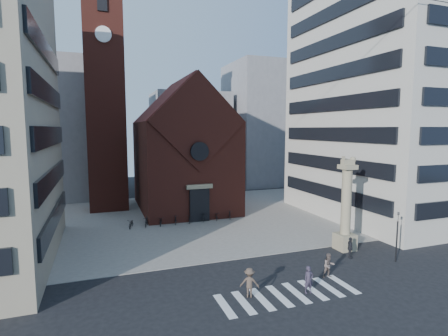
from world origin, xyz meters
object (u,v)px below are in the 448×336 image
(pedestrian_1, at_px, (329,265))
(pedestrian_2, at_px, (350,248))
(traffic_light, at_px, (397,236))
(pedestrian_0, at_px, (309,280))
(lion_column, at_px, (346,213))
(scooter_0, at_px, (131,224))

(pedestrian_1, relative_size, pedestrian_2, 1.01)
(traffic_light, xyz_separation_m, pedestrian_0, (-10.02, -2.28, -1.35))
(traffic_light, bearing_deg, pedestrian_1, -174.84)
(pedestrian_1, bearing_deg, pedestrian_2, 39.81)
(lion_column, height_order, pedestrian_0, lion_column)
(pedestrian_0, distance_m, pedestrian_1, 3.27)
(scooter_0, bearing_deg, traffic_light, -26.06)
(pedestrian_0, height_order, pedestrian_1, pedestrian_0)
(traffic_light, distance_m, pedestrian_2, 3.88)
(lion_column, bearing_deg, pedestrian_0, -141.99)
(scooter_0, bearing_deg, pedestrian_0, -47.98)
(pedestrian_0, xyz_separation_m, scooter_0, (-9.97, 20.06, -0.38))
(traffic_light, height_order, pedestrian_0, traffic_light)
(pedestrian_0, bearing_deg, pedestrian_2, 32.68)
(traffic_light, distance_m, pedestrian_0, 10.36)
(pedestrian_2, bearing_deg, scooter_0, 71.45)
(traffic_light, bearing_deg, lion_column, 116.46)
(traffic_light, distance_m, scooter_0, 26.81)
(pedestrian_0, relative_size, pedestrian_2, 1.02)
(lion_column, relative_size, pedestrian_2, 4.71)
(pedestrian_1, distance_m, pedestrian_2, 4.98)
(pedestrian_0, height_order, pedestrian_2, pedestrian_0)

